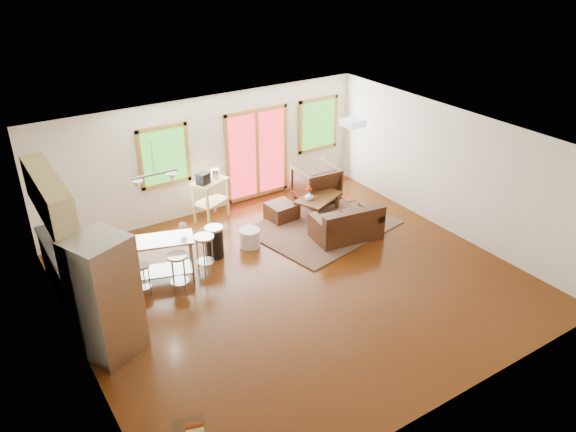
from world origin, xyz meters
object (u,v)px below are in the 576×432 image
ottoman (281,212)px  island (155,254)px  armchair (316,182)px  kitchen_cart (209,187)px  loveseat (347,226)px  rug (323,226)px  refrigerator (106,298)px  coffee_table (319,199)px

ottoman → island: 3.31m
armchair → kitchen_cart: size_ratio=0.80×
loveseat → island: island is taller
armchair → rug: bearing=65.6°
ottoman → refrigerator: bearing=-152.6°
kitchen_cart → ottoman: bearing=-31.8°
coffee_table → kitchen_cart: 2.41m
coffee_table → armchair: size_ratio=1.33×
rug → ottoman: size_ratio=5.05×
armchair → refrigerator: refrigerator is taller
refrigerator → island: bearing=25.3°
ottoman → kitchen_cart: kitchen_cart is taller
coffee_table → refrigerator: (-5.23, -2.04, 0.60)m
loveseat → coffee_table: size_ratio=1.19×
kitchen_cart → loveseat: bearing=-48.6°
rug → coffee_table: 0.72m
rug → coffee_table: coffee_table is taller
island → kitchen_cart: 2.52m
ottoman → kitchen_cart: bearing=148.2°
refrigerator → rug: bearing=-6.5°
loveseat → ottoman: size_ratio=2.60×
ottoman → island: island is taller
island → ottoman: bearing=15.6°
armchair → refrigerator: size_ratio=0.48×
coffee_table → ottoman: 0.89m
rug → loveseat: (0.13, -0.65, 0.27)m
rug → loveseat: 0.72m
kitchen_cart → rug: bearing=-40.8°
armchair → ottoman: armchair is taller
loveseat → kitchen_cart: (-1.98, 2.25, 0.51)m
loveseat → coffee_table: (0.15, 1.22, 0.08)m
armchair → island: (-4.37, -1.28, 0.13)m
rug → loveseat: loveseat is taller
rug → armchair: 1.43m
coffee_table → island: island is taller
armchair → kitchen_cart: bearing=-5.1°
armchair → ottoman: bearing=22.4°
loveseat → kitchen_cart: 3.04m
coffee_table → refrigerator: bearing=-158.7°
loveseat → armchair: bearing=82.1°
rug → armchair: (0.65, 1.19, 0.45)m
ottoman → refrigerator: size_ratio=0.29×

